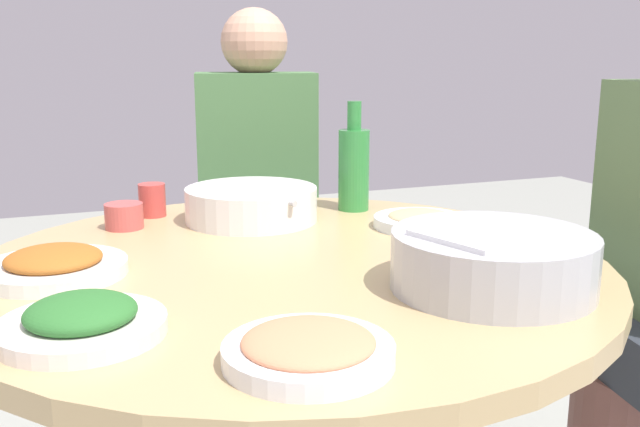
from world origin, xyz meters
name	(u,v)px	position (x,y,z in m)	size (l,w,h in m)	color
round_dining_table	(288,327)	(0.00, 0.00, 0.61)	(1.13, 1.13, 0.73)	#99999E
rice_bowl	(492,260)	(-0.24, 0.27, 0.78)	(0.31, 0.31, 0.10)	#B2B5BA
soup_bowl	(251,205)	(-0.02, -0.32, 0.77)	(0.29, 0.30, 0.07)	white
dish_stirfry	(54,265)	(0.39, -0.05, 0.75)	(0.24, 0.24, 0.05)	silver
dish_noodles	(420,220)	(-0.34, -0.13, 0.75)	(0.20, 0.20, 0.04)	silver
dish_shrimp	(308,348)	(0.11, 0.41, 0.75)	(0.21, 0.21, 0.04)	white
dish_greens	(82,321)	(0.36, 0.23, 0.75)	(0.22, 0.22, 0.05)	white
green_bottle	(354,167)	(-0.28, -0.34, 0.84)	(0.07, 0.07, 0.25)	#31873C
tea_cup_near	(506,234)	(-0.42, 0.06, 0.76)	(0.06, 0.06, 0.05)	#C9493F
tea_cup_far	(124,216)	(0.24, -0.35, 0.76)	(0.08, 0.08, 0.05)	#C34F4C
tea_cup_side	(152,200)	(0.17, -0.44, 0.77)	(0.06, 0.06, 0.07)	#C3423D
stool_for_diner_right	(260,337)	(-0.19, -0.84, 0.23)	(0.32, 0.32, 0.46)	brown
diner_right	(257,163)	(-0.19, -0.84, 0.78)	(0.39, 0.40, 0.76)	#2D333D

